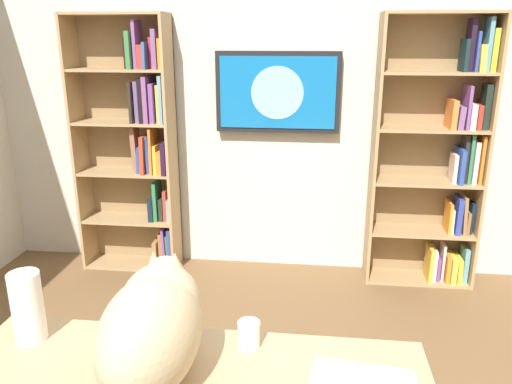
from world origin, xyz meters
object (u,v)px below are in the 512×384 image
object	(u,v)px
bookshelf_left	(440,159)
cat	(154,324)
bookshelf_right	(138,143)
coffee_mug	(249,334)
paper_towel_roll	(27,307)
wall_mounted_tv	(278,92)

from	to	relation	value
bookshelf_left	cat	distance (m)	2.75
bookshelf_right	coffee_mug	world-z (taller)	bookshelf_right
bookshelf_right	paper_towel_roll	distance (m)	2.25
coffee_mug	bookshelf_left	bearing A→B (deg)	-117.36
cat	coffee_mug	world-z (taller)	cat
paper_towel_roll	coffee_mug	bearing A→B (deg)	-176.54
cat	paper_towel_roll	size ratio (longest dim) A/B	2.44
wall_mounted_tv	paper_towel_roll	distance (m)	2.47
wall_mounted_tv	coffee_mug	size ratio (longest dim) A/B	9.67
paper_towel_roll	coffee_mug	xyz separation A→B (m)	(-0.79, -0.05, -0.08)
paper_towel_roll	coffee_mug	distance (m)	0.79
wall_mounted_tv	paper_towel_roll	size ratio (longest dim) A/B	3.55
bookshelf_right	paper_towel_roll	world-z (taller)	bookshelf_right
paper_towel_roll	cat	bearing A→B (deg)	164.61
bookshelf_right	cat	bearing A→B (deg)	110.46
wall_mounted_tv	cat	distance (m)	2.50
bookshelf_left	wall_mounted_tv	bearing A→B (deg)	-4.01
bookshelf_right	coffee_mug	size ratio (longest dim) A/B	20.69
bookshelf_right	paper_towel_roll	bearing A→B (deg)	99.44
bookshelf_right	coffee_mug	xyz separation A→B (m)	(-1.16, 2.17, -0.21)
cat	paper_towel_roll	world-z (taller)	cat
bookshelf_left	paper_towel_roll	world-z (taller)	bookshelf_left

